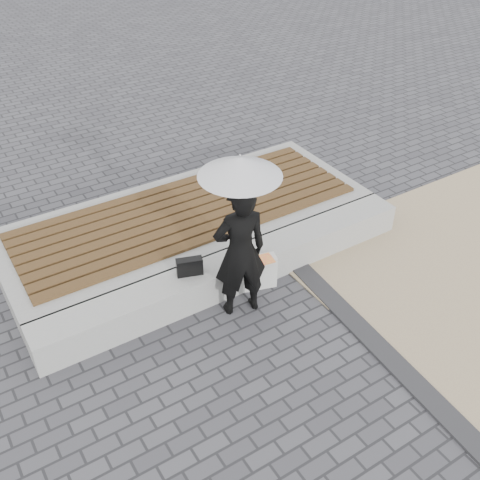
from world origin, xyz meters
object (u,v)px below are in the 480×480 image
at_px(woman, 240,252).
at_px(handbag, 190,267).
at_px(parasol, 240,166).
at_px(canvas_tote, 259,272).
at_px(seating_ledge, 233,271).

bearing_deg(woman, handbag, -33.85).
height_order(parasol, handbag, parasol).
height_order(woman, canvas_tote, woman).
relative_size(woman, parasol, 1.51).
height_order(parasol, canvas_tote, parasol).
distance_m(woman, parasol, 1.06).
bearing_deg(seating_ledge, handbag, 178.72).
xyz_separation_m(seating_ledge, woman, (-0.17, -0.43, 0.64)).
bearing_deg(woman, seating_ledge, -99.20).
relative_size(seating_ledge, woman, 2.98).
distance_m(seating_ledge, parasol, 1.76).
bearing_deg(woman, parasol, -77.24).
distance_m(woman, handbag, 0.69).
height_order(woman, handbag, woman).
height_order(woman, parasol, parasol).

